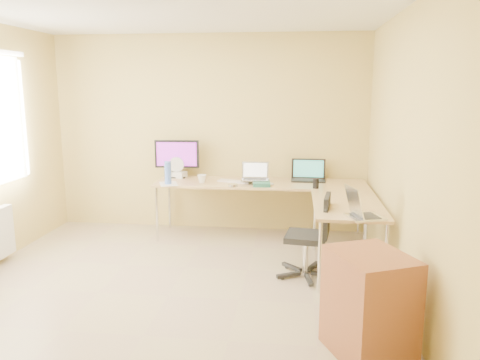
# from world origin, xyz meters

# --- Properties ---
(floor) EXTENTS (4.50, 4.50, 0.00)m
(floor) POSITION_xyz_m (0.00, 0.00, 0.00)
(floor) COLOR tan
(floor) RESTS_ON ground
(ceiling) EXTENTS (4.50, 4.50, 0.00)m
(ceiling) POSITION_xyz_m (0.00, 0.00, 2.60)
(ceiling) COLOR white
(ceiling) RESTS_ON ground
(wall_back) EXTENTS (4.50, 0.00, 4.50)m
(wall_back) POSITION_xyz_m (0.00, 2.25, 1.30)
(wall_back) COLOR #D4BA62
(wall_back) RESTS_ON ground
(wall_front) EXTENTS (4.50, 0.00, 4.50)m
(wall_front) POSITION_xyz_m (0.00, -2.25, 1.30)
(wall_front) COLOR #D4BA62
(wall_front) RESTS_ON ground
(wall_right) EXTENTS (0.00, 4.50, 4.50)m
(wall_right) POSITION_xyz_m (2.10, 0.00, 1.30)
(wall_right) COLOR #D4BA62
(wall_right) RESTS_ON ground
(desk_main) EXTENTS (2.65, 0.70, 0.73)m
(desk_main) POSITION_xyz_m (0.72, 1.85, 0.36)
(desk_main) COLOR tan
(desk_main) RESTS_ON ground
(desk_return) EXTENTS (0.70, 1.30, 0.73)m
(desk_return) POSITION_xyz_m (1.70, 0.85, 0.36)
(desk_return) COLOR tan
(desk_return) RESTS_ON ground
(monitor) EXTENTS (0.59, 0.22, 0.50)m
(monitor) POSITION_xyz_m (-0.40, 2.05, 0.98)
(monitor) COLOR black
(monitor) RESTS_ON desk_main
(book_stack) EXTENTS (0.24, 0.30, 0.05)m
(book_stack) POSITION_xyz_m (0.75, 1.66, 0.75)
(book_stack) COLOR #266451
(book_stack) RESTS_ON desk_main
(laptop_center) EXTENTS (0.34, 0.27, 0.22)m
(laptop_center) POSITION_xyz_m (0.66, 1.74, 0.88)
(laptop_center) COLOR #9DA0B3
(laptop_center) RESTS_ON desk_main
(laptop_black) EXTENTS (0.44, 0.33, 0.27)m
(laptop_black) POSITION_xyz_m (1.33, 2.01, 0.87)
(laptop_black) COLOR black
(laptop_black) RESTS_ON desk_main
(keyboard) EXTENTS (0.46, 0.25, 0.02)m
(keyboard) POSITION_xyz_m (0.40, 1.81, 0.74)
(keyboard) COLOR silver
(keyboard) RESTS_ON desk_main
(mouse) EXTENTS (0.13, 0.10, 0.04)m
(mouse) POSITION_xyz_m (0.85, 1.65, 0.75)
(mouse) COLOR white
(mouse) RESTS_ON desk_main
(mug) EXTENTS (0.13, 0.13, 0.11)m
(mug) POSITION_xyz_m (-0.00, 1.72, 0.78)
(mug) COLOR white
(mug) RESTS_ON desk_main
(cd_stack) EXTENTS (0.15, 0.15, 0.03)m
(cd_stack) POSITION_xyz_m (0.41, 1.55, 0.74)
(cd_stack) COLOR silver
(cd_stack) RESTS_ON desk_main
(water_bottle) EXTENTS (0.09, 0.09, 0.29)m
(water_bottle) POSITION_xyz_m (-0.40, 1.58, 0.87)
(water_bottle) COLOR #4F76D8
(water_bottle) RESTS_ON desk_main
(papers) EXTENTS (0.30, 0.35, 0.01)m
(papers) POSITION_xyz_m (-0.40, 1.60, 0.73)
(papers) COLOR white
(papers) RESTS_ON desk_main
(white_box) EXTENTS (0.25, 0.21, 0.08)m
(white_box) POSITION_xyz_m (-0.40, 2.05, 0.77)
(white_box) COLOR silver
(white_box) RESTS_ON desk_main
(desk_fan) EXTENTS (0.21, 0.21, 0.25)m
(desk_fan) POSITION_xyz_m (-0.40, 2.05, 0.86)
(desk_fan) COLOR white
(desk_fan) RESTS_ON desk_main
(black_cup) EXTENTS (0.09, 0.09, 0.12)m
(black_cup) POSITION_xyz_m (1.40, 1.55, 0.79)
(black_cup) COLOR black
(black_cup) RESTS_ON desk_main
(laptop_return) EXTENTS (0.43, 0.38, 0.24)m
(laptop_return) POSITION_xyz_m (1.80, 0.31, 0.85)
(laptop_return) COLOR silver
(laptop_return) RESTS_ON desk_return
(office_chair) EXTENTS (0.59, 0.59, 0.87)m
(office_chair) POSITION_xyz_m (1.28, 0.65, 0.50)
(office_chair) COLOR black
(office_chair) RESTS_ON ground
(cabinet) EXTENTS (0.67, 0.73, 0.81)m
(cabinet) POSITION_xyz_m (1.70, -0.78, 0.36)
(cabinet) COLOR brown
(cabinet) RESTS_ON ground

